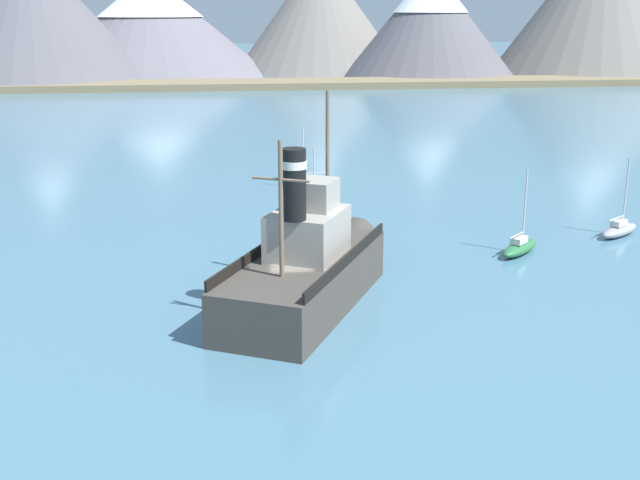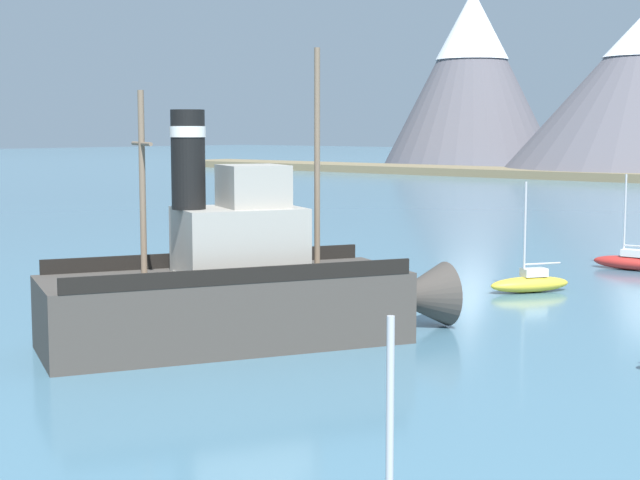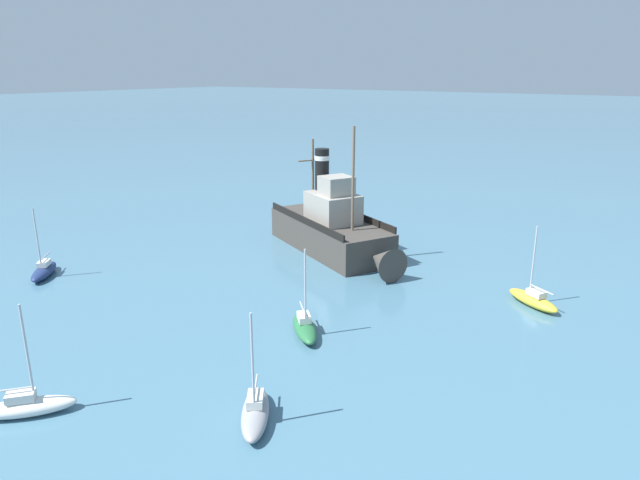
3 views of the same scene
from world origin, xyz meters
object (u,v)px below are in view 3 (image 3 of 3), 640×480
(sailboat_yellow, at_px, (533,299))
(sailboat_green, at_px, (305,327))
(sailboat_grey, at_px, (255,411))
(sailboat_navy, at_px, (44,270))
(old_tugboat, at_px, (333,229))
(sailboat_white, at_px, (27,406))

(sailboat_yellow, xyz_separation_m, sailboat_green, (10.77, -9.19, 0.00))
(sailboat_green, bearing_deg, sailboat_yellow, 139.51)
(sailboat_grey, height_order, sailboat_yellow, same)
(sailboat_grey, height_order, sailboat_navy, same)
(old_tugboat, bearing_deg, sailboat_grey, 24.62)
(sailboat_grey, distance_m, sailboat_green, 8.09)
(sailboat_grey, bearing_deg, sailboat_white, -58.60)
(sailboat_white, xyz_separation_m, sailboat_yellow, (-23.23, 14.33, 0.00))
(sailboat_white, distance_m, sailboat_navy, 17.74)
(old_tugboat, distance_m, sailboat_yellow, 15.89)
(old_tugboat, xyz_separation_m, sailboat_grey, (20.51, 9.40, -1.40))
(sailboat_yellow, bearing_deg, sailboat_green, -40.49)
(sailboat_navy, bearing_deg, sailboat_white, 56.89)
(sailboat_green, bearing_deg, sailboat_grey, 21.15)
(old_tugboat, height_order, sailboat_green, old_tugboat)
(sailboat_grey, bearing_deg, sailboat_navy, -101.76)
(sailboat_white, relative_size, sailboat_green, 1.00)
(old_tugboat, distance_m, sailboat_green, 14.56)
(sailboat_navy, bearing_deg, sailboat_green, 97.90)
(sailboat_yellow, bearing_deg, sailboat_white, -31.67)
(old_tugboat, bearing_deg, sailboat_white, 3.02)
(sailboat_grey, bearing_deg, sailboat_yellow, 161.09)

